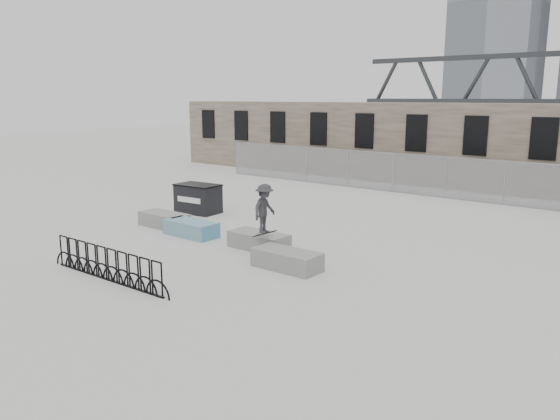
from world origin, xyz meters
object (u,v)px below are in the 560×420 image
Objects in this scene: planter_center_right at (259,240)px; skateboarder at (265,209)px; dumpster at (198,198)px; bike_rack at (107,265)px; planter_center_left at (191,228)px; planter_offset at (287,259)px; planter_far_left at (164,219)px.

skateboarder is at bearing -38.91° from planter_center_right.
bike_rack is at bearing -63.46° from dumpster.
planter_center_left is 3.97m from skateboarder.
planter_center_left is 1.20× the size of skateboarder.
planter_center_right and planter_offset have the same top height.
planter_center_left is at bearing -51.19° from dumpster.
skateboarder is (5.58, -0.72, 1.24)m from planter_far_left.
skateboarder reaches higher than bike_rack.
planter_offset is 8.55m from dumpster.
dumpster is 8.80m from bike_rack.
planter_center_left and planter_center_right have the same top height.
planter_center_right is at bearing 76.59° from bike_rack.
skateboarder is at bearing -6.42° from planter_center_left.
planter_far_left is 6.88m from planter_offset.
planter_center_left is 5.03m from planter_offset.
dumpster is (-0.89, 2.59, 0.33)m from planter_far_left.
skateboarder reaches higher than dumpster.
skateboarder is (3.75, -0.42, 1.24)m from planter_center_left.
planter_far_left is 6.15m from bike_rack.
dumpster is at bearing 120.99° from bike_rack.
planter_center_left is at bearing 170.02° from planter_offset.
planter_center_left is 2.98m from planter_center_right.
planter_offset is at bearing 50.31° from bike_rack.
planter_far_left is at bearing 76.06° from skateboarder.
planter_offset is (4.96, -0.87, 0.00)m from planter_center_left.
dumpster is (-2.72, 2.89, 0.33)m from planter_center_left.
planter_center_right is at bearing 3.94° from planter_center_left.
planter_offset is (6.78, -1.17, 0.00)m from planter_far_left.
dumpster reaches higher than planter_offset.
dumpster is 7.32m from skateboarder.
bike_rack reaches higher than planter_center_right.
planter_offset is at bearing -9.98° from planter_center_left.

